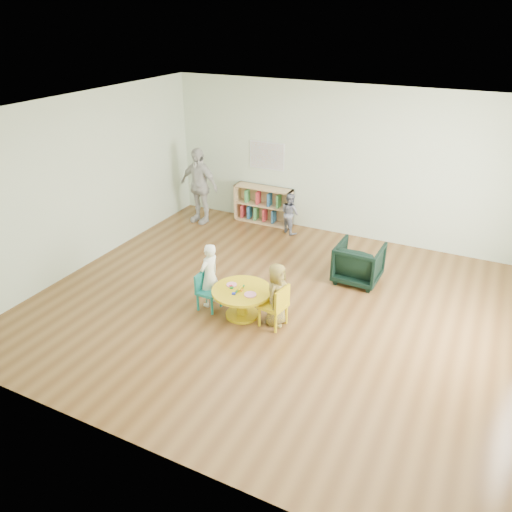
# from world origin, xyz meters

# --- Properties ---
(room) EXTENTS (7.10, 7.00, 2.80)m
(room) POSITION_xyz_m (0.01, 0.00, 1.89)
(room) COLOR brown
(room) RESTS_ON ground
(activity_table) EXTENTS (0.85, 0.85, 0.47)m
(activity_table) POSITION_xyz_m (-0.37, -0.43, 0.29)
(activity_table) COLOR gold
(activity_table) RESTS_ON ground
(kid_chair_left) EXTENTS (0.31, 0.31, 0.56)m
(kid_chair_left) POSITION_xyz_m (-0.93, -0.47, 0.30)
(kid_chair_left) COLOR #167D76
(kid_chair_left) RESTS_ON ground
(kid_chair_right) EXTENTS (0.39, 0.39, 0.63)m
(kid_chair_right) POSITION_xyz_m (0.17, -0.45, 0.34)
(kid_chair_right) COLOR gold
(kid_chair_right) RESTS_ON ground
(bookshelf) EXTENTS (1.20, 0.30, 0.75)m
(bookshelf) POSITION_xyz_m (-1.61, 2.86, 0.37)
(bookshelf) COLOR tan
(bookshelf) RESTS_ON ground
(alphabet_poster) EXTENTS (0.74, 0.01, 0.54)m
(alphabet_poster) POSITION_xyz_m (-1.60, 2.98, 1.35)
(alphabet_poster) COLOR white
(alphabet_poster) RESTS_ON ground
(armchair) EXTENTS (0.71, 0.73, 0.65)m
(armchair) POSITION_xyz_m (0.82, 1.29, 0.32)
(armchair) COLOR black
(armchair) RESTS_ON ground
(child_left) EXTENTS (0.29, 0.39, 0.98)m
(child_left) POSITION_xyz_m (-0.93, -0.36, 0.49)
(child_left) COLOR white
(child_left) RESTS_ON ground
(child_right) EXTENTS (0.30, 0.45, 0.91)m
(child_right) POSITION_xyz_m (0.14, -0.38, 0.46)
(child_right) COLOR yellow
(child_right) RESTS_ON ground
(toddler) EXTENTS (0.49, 0.46, 0.80)m
(toddler) POSITION_xyz_m (-0.92, 2.60, 0.40)
(toddler) COLOR #19213F
(toddler) RESTS_ON ground
(adult_caretaker) EXTENTS (0.94, 0.48, 1.53)m
(adult_caretaker) POSITION_xyz_m (-2.79, 2.31, 0.76)
(adult_caretaker) COLOR silver
(adult_caretaker) RESTS_ON ground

